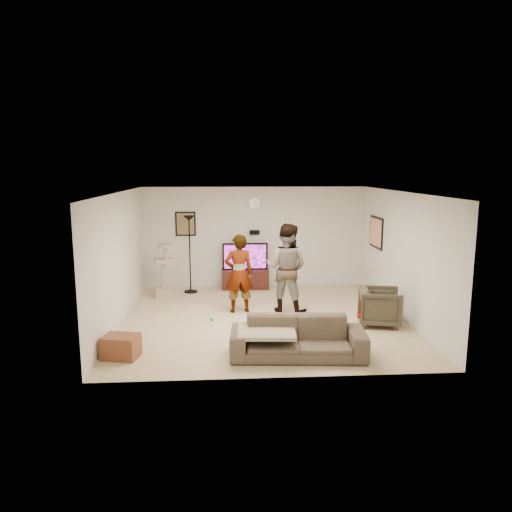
{
  "coord_description": "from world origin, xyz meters",
  "views": [
    {
      "loc": [
        -0.76,
        -9.2,
        2.95
      ],
      "look_at": [
        -0.13,
        0.2,
        1.24
      ],
      "focal_mm": 33.94,
      "sensor_mm": 36.0,
      "label": 1
    }
  ],
  "objects": [
    {
      "name": "wall_left",
      "position": [
        -2.75,
        0.0,
        1.25
      ],
      "size": [
        0.04,
        5.5,
        2.5
      ],
      "primitive_type": "cube",
      "color": "silver",
      "rests_on": "floor"
    },
    {
      "name": "beer_bottle",
      "position": [
        1.36,
        -1.98,
        0.74
      ],
      "size": [
        0.06,
        0.06,
        0.25
      ],
      "primitive_type": "cylinder",
      "color": "#42210F",
      "rests_on": "sofa"
    },
    {
      "name": "wall_front",
      "position": [
        0.0,
        -2.75,
        1.25
      ],
      "size": [
        5.5,
        0.04,
        2.5
      ],
      "primitive_type": "cube",
      "color": "silver",
      "rests_on": "floor"
    },
    {
      "name": "wall_speaker",
      "position": [
        0.0,
        2.69,
        1.38
      ],
      "size": [
        0.25,
        0.1,
        0.1
      ],
      "primitive_type": "cube",
      "color": "black",
      "rests_on": "wall_back"
    },
    {
      "name": "person_right",
      "position": [
        0.51,
        0.46,
        0.93
      ],
      "size": [
        1.11,
        1.01,
        1.85
      ],
      "primitive_type": "imported",
      "rotation": [
        0.0,
        0.0,
        2.71
      ],
      "color": "#375E75",
      "rests_on": "floor"
    },
    {
      "name": "side_table",
      "position": [
        -2.4,
        -1.84,
        0.18
      ],
      "size": [
        0.62,
        0.52,
        0.36
      ],
      "primitive_type": "cube",
      "rotation": [
        0.0,
        0.0,
        -0.22
      ],
      "color": "brown",
      "rests_on": "floor"
    },
    {
      "name": "floor",
      "position": [
        0.0,
        0.0,
        -0.01
      ],
      "size": [
        5.5,
        5.5,
        0.02
      ],
      "primitive_type": "cube",
      "color": "tan",
      "rests_on": "ground"
    },
    {
      "name": "sofa",
      "position": [
        0.39,
        -1.98,
        0.31
      ],
      "size": [
        2.18,
        0.99,
        0.62
      ],
      "primitive_type": "imported",
      "rotation": [
        0.0,
        0.0,
        -0.08
      ],
      "color": "#4C3F33",
      "rests_on": "floor"
    },
    {
      "name": "wall_clock",
      "position": [
        0.0,
        2.72,
        2.1
      ],
      "size": [
        0.26,
        0.04,
        0.26
      ],
      "primitive_type": "cylinder",
      "rotation": [
        1.57,
        0.0,
        0.0
      ],
      "color": "silver",
      "rests_on": "wall_back"
    },
    {
      "name": "tv",
      "position": [
        -0.25,
        2.5,
        0.81
      ],
      "size": [
        1.11,
        0.08,
        0.66
      ],
      "primitive_type": "cube",
      "color": "black",
      "rests_on": "tv_stand"
    },
    {
      "name": "tv_screen",
      "position": [
        -0.25,
        2.46,
        0.81
      ],
      "size": [
        1.02,
        0.01,
        0.58
      ],
      "primitive_type": "cube",
      "color": "#F71EE6",
      "rests_on": "tv"
    },
    {
      "name": "wall_right",
      "position": [
        2.75,
        0.0,
        1.25
      ],
      "size": [
        0.04,
        5.5,
        2.5
      ],
      "primitive_type": "cube",
      "color": "silver",
      "rests_on": "floor"
    },
    {
      "name": "throw_blanket",
      "position": [
        -0.11,
        -1.98,
        0.42
      ],
      "size": [
        0.94,
        0.76,
        0.06
      ],
      "primitive_type": "cube",
      "rotation": [
        0.0,
        0.0,
        -0.07
      ],
      "color": "tan",
      "rests_on": "sofa"
    },
    {
      "name": "wall_back",
      "position": [
        0.0,
        2.75,
        1.25
      ],
      "size": [
        5.5,
        0.04,
        2.5
      ],
      "primitive_type": "cube",
      "color": "silver",
      "rests_on": "floor"
    },
    {
      "name": "picture_back",
      "position": [
        -1.7,
        2.73,
        1.6
      ],
      "size": [
        0.42,
        0.03,
        0.52
      ],
      "primitive_type": "cube",
      "color": "brown",
      "rests_on": "wall_back"
    },
    {
      "name": "armchair",
      "position": [
        2.19,
        -0.5,
        0.35
      ],
      "size": [
        0.92,
        0.9,
        0.71
      ],
      "primitive_type": "imported",
      "rotation": [
        0.0,
        0.0,
        1.36
      ],
      "color": "#3A3628",
      "rests_on": "floor"
    },
    {
      "name": "person_left",
      "position": [
        -0.46,
        0.52,
        0.82
      ],
      "size": [
        0.65,
        0.47,
        1.63
      ],
      "primitive_type": "imported",
      "rotation": [
        0.0,
        0.0,
        3.29
      ],
      "color": "#93949B",
      "rests_on": "floor"
    },
    {
      "name": "toy_ball",
      "position": [
        -1.02,
        -0.06,
        0.03
      ],
      "size": [
        0.06,
        0.06,
        0.06
      ],
      "primitive_type": "sphere",
      "color": "#039478",
      "rests_on": "floor"
    },
    {
      "name": "console_box",
      "position": [
        -0.35,
        2.11,
        0.04
      ],
      "size": [
        0.4,
        0.3,
        0.07
      ],
      "primitive_type": "cube",
      "color": "silver",
      "rests_on": "floor"
    },
    {
      "name": "floor_lamp",
      "position": [
        -1.58,
        2.22,
        0.92
      ],
      "size": [
        0.32,
        0.32,
        1.85
      ],
      "primitive_type": "cylinder",
      "color": "black",
      "rests_on": "floor"
    },
    {
      "name": "tv_stand",
      "position": [
        -0.25,
        2.5,
        0.24
      ],
      "size": [
        1.16,
        0.45,
        0.48
      ],
      "primitive_type": "cube",
      "color": "#331510",
      "rests_on": "floor"
    },
    {
      "name": "picture_right",
      "position": [
        2.73,
        1.6,
        1.5
      ],
      "size": [
        0.03,
        0.78,
        0.62
      ],
      "primitive_type": "cube",
      "color": "#FA9571",
      "rests_on": "wall_right"
    },
    {
      "name": "cat_tree",
      "position": [
        -2.17,
        1.86,
        0.63
      ],
      "size": [
        0.48,
        0.48,
        1.25
      ],
      "primitive_type": "cube",
      "rotation": [
        0.0,
        0.0,
        0.22
      ],
      "color": "tan",
      "rests_on": "floor"
    },
    {
      "name": "ceiling",
      "position": [
        0.0,
        0.0,
        2.51
      ],
      "size": [
        5.5,
        5.5,
        0.02
      ],
      "primitive_type": "cube",
      "color": "white",
      "rests_on": "wall_back"
    }
  ]
}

